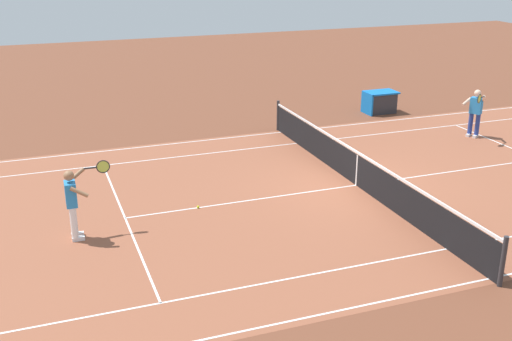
{
  "coord_description": "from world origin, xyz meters",
  "views": [
    {
      "loc": [
        8.26,
        14.34,
        6.39
      ],
      "look_at": [
        3.06,
        0.22,
        0.9
      ],
      "focal_mm": 44.2,
      "sensor_mm": 36.0,
      "label": 1
    }
  ],
  "objects_px": {
    "tennis_player_far": "(476,111)",
    "equipment_cart_tarped": "(380,102)",
    "tennis_ball": "(198,207)",
    "tennis_player_near": "(73,201)",
    "tennis_net": "(357,169)"
  },
  "relations": [
    {
      "from": "tennis_net",
      "to": "tennis_ball",
      "type": "distance_m",
      "value": 4.58
    },
    {
      "from": "tennis_player_near",
      "to": "tennis_player_far",
      "type": "bearing_deg",
      "value": -165.83
    },
    {
      "from": "tennis_net",
      "to": "equipment_cart_tarped",
      "type": "bearing_deg",
      "value": -125.01
    },
    {
      "from": "tennis_player_near",
      "to": "equipment_cart_tarped",
      "type": "height_order",
      "value": "tennis_player_near"
    },
    {
      "from": "tennis_net",
      "to": "equipment_cart_tarped",
      "type": "distance_m",
      "value": 8.15
    },
    {
      "from": "tennis_net",
      "to": "tennis_player_near",
      "type": "height_order",
      "value": "tennis_player_near"
    },
    {
      "from": "tennis_net",
      "to": "equipment_cart_tarped",
      "type": "xyz_separation_m",
      "value": [
        -4.68,
        -6.68,
        -0.05
      ]
    },
    {
      "from": "tennis_player_far",
      "to": "equipment_cart_tarped",
      "type": "bearing_deg",
      "value": -71.03
    },
    {
      "from": "tennis_net",
      "to": "equipment_cart_tarped",
      "type": "height_order",
      "value": "tennis_net"
    },
    {
      "from": "tennis_player_far",
      "to": "equipment_cart_tarped",
      "type": "xyz_separation_m",
      "value": [
        1.36,
        -3.97,
        -0.49
      ]
    },
    {
      "from": "tennis_player_far",
      "to": "equipment_cart_tarped",
      "type": "relative_size",
      "value": 1.36
    },
    {
      "from": "tennis_player_near",
      "to": "equipment_cart_tarped",
      "type": "xyz_separation_m",
      "value": [
        -12.29,
        -7.41,
        -0.49
      ]
    },
    {
      "from": "tennis_player_far",
      "to": "tennis_ball",
      "type": "relative_size",
      "value": 25.71
    },
    {
      "from": "tennis_net",
      "to": "tennis_player_far",
      "type": "xyz_separation_m",
      "value": [
        -6.04,
        -2.71,
        0.44
      ]
    },
    {
      "from": "tennis_player_far",
      "to": "equipment_cart_tarped",
      "type": "height_order",
      "value": "tennis_player_far"
    }
  ]
}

